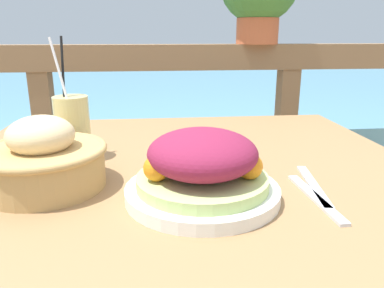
% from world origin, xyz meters
% --- Properties ---
extents(patio_table, '(0.94, 0.88, 0.75)m').
position_xyz_m(patio_table, '(0.00, 0.00, 0.64)').
color(patio_table, '#997047').
rests_on(patio_table, ground_plane).
extents(railing_fence, '(2.80, 0.08, 0.96)m').
position_xyz_m(railing_fence, '(0.00, 0.69, 0.70)').
color(railing_fence, brown).
rests_on(railing_fence, ground_plane).
extents(sea_backdrop, '(12.00, 4.00, 0.50)m').
position_xyz_m(sea_backdrop, '(0.00, 3.19, 0.25)').
color(sea_backdrop, '#568EA8').
rests_on(sea_backdrop, ground_plane).
extents(salad_plate, '(0.24, 0.24, 0.11)m').
position_xyz_m(salad_plate, '(0.01, -0.15, 0.80)').
color(salad_plate, white).
rests_on(salad_plate, patio_table).
extents(drink_glass, '(0.07, 0.07, 0.25)m').
position_xyz_m(drink_glass, '(-0.22, 0.08, 0.82)').
color(drink_glass, '#DBCC7F').
rests_on(drink_glass, patio_table).
extents(bread_basket, '(0.21, 0.21, 0.12)m').
position_xyz_m(bread_basket, '(-0.24, -0.08, 0.80)').
color(bread_basket, tan).
rests_on(bread_basket, patio_table).
extents(fork, '(0.04, 0.18, 0.00)m').
position_xyz_m(fork, '(0.21, -0.12, 0.75)').
color(fork, silver).
rests_on(fork, patio_table).
extents(knife, '(0.02, 0.18, 0.00)m').
position_xyz_m(knife, '(0.19, -0.17, 0.75)').
color(knife, silver).
rests_on(knife, patio_table).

